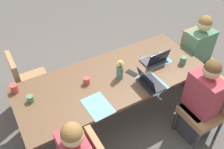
{
  "coord_description": "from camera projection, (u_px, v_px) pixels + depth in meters",
  "views": [
    {
      "loc": [
        1.11,
        1.94,
        2.78
      ],
      "look_at": [
        0.0,
        0.0,
        0.79
      ],
      "focal_mm": 39.35,
      "sensor_mm": 36.0,
      "label": 1
    }
  ],
  "objects": [
    {
      "name": "ground_plane",
      "position": [
        112.0,
        116.0,
        3.52
      ],
      "size": [
        10.0,
        10.0,
        0.0
      ],
      "primitive_type": "plane",
      "color": "#4C4742"
    },
    {
      "name": "dining_table",
      "position": [
        112.0,
        82.0,
        3.07
      ],
      "size": [
        2.37,
        0.97,
        0.74
      ],
      "color": "brown",
      "rests_on": "ground_plane"
    },
    {
      "name": "chair_head_left_left_near",
      "position": [
        195.0,
        54.0,
        3.79
      ],
      "size": [
        0.44,
        0.44,
        0.9
      ],
      "color": "olive",
      "rests_on": "ground_plane"
    },
    {
      "name": "person_head_left_left_near",
      "position": [
        196.0,
        56.0,
        3.7
      ],
      "size": [
        0.4,
        0.36,
        1.19
      ],
      "color": "#2D2D33",
      "rests_on": "ground_plane"
    },
    {
      "name": "chair_far_left_far",
      "position": [
        207.0,
        106.0,
        2.99
      ],
      "size": [
        0.44,
        0.44,
        0.9
      ],
      "color": "olive",
      "rests_on": "ground_plane"
    },
    {
      "name": "person_far_left_far",
      "position": [
        200.0,
        104.0,
        2.99
      ],
      "size": [
        0.36,
        0.4,
        1.19
      ],
      "color": "#2D2D33",
      "rests_on": "ground_plane"
    },
    {
      "name": "chair_near_right_near",
      "position": [
        27.0,
        79.0,
        3.35
      ],
      "size": [
        0.44,
        0.44,
        0.9
      ],
      "color": "olive",
      "rests_on": "ground_plane"
    },
    {
      "name": "flower_vase",
      "position": [
        120.0,
        68.0,
        2.93
      ],
      "size": [
        0.1,
        0.09,
        0.28
      ],
      "color": "#4C6B60",
      "rests_on": "dining_table"
    },
    {
      "name": "placemat_head_left_left_near",
      "position": [
        156.0,
        60.0,
        3.27
      ],
      "size": [
        0.38,
        0.28,
        0.0
      ],
      "primitive_type": "cube",
      "rotation": [
        0.0,
        0.0,
        -0.07
      ],
      "color": "slate",
      "rests_on": "dining_table"
    },
    {
      "name": "placemat_far_left_mid",
      "position": [
        98.0,
        106.0,
        2.68
      ],
      "size": [
        0.28,
        0.37,
        0.0
      ],
      "primitive_type": "cube",
      "rotation": [
        0.0,
        0.0,
        -1.52
      ],
      "color": "slate",
      "rests_on": "dining_table"
    },
    {
      "name": "placemat_far_left_far",
      "position": [
        152.0,
        83.0,
        2.95
      ],
      "size": [
        0.28,
        0.38,
        0.0
      ],
      "primitive_type": "cube",
      "rotation": [
        0.0,
        0.0,
        -1.5
      ],
      "color": "slate",
      "rests_on": "dining_table"
    },
    {
      "name": "laptop_far_left_far",
      "position": [
        149.0,
        83.0,
        2.89
      ],
      "size": [
        0.22,
        0.32,
        0.21
      ],
      "color": "black",
      "rests_on": "dining_table"
    },
    {
      "name": "laptop_head_left_left_near",
      "position": [
        155.0,
        60.0,
        3.21
      ],
      "size": [
        0.32,
        0.22,
        0.21
      ],
      "color": "#38383D",
      "rests_on": "dining_table"
    },
    {
      "name": "coffee_mug_near_left",
      "position": [
        30.0,
        99.0,
        2.7
      ],
      "size": [
        0.07,
        0.07,
        0.08
      ],
      "primitive_type": "cylinder",
      "color": "#47704C",
      "rests_on": "dining_table"
    },
    {
      "name": "coffee_mug_near_right",
      "position": [
        183.0,
        60.0,
        3.19
      ],
      "size": [
        0.08,
        0.08,
        0.11
      ],
      "primitive_type": "cylinder",
      "color": "#47704C",
      "rests_on": "dining_table"
    },
    {
      "name": "coffee_mug_centre_left",
      "position": [
        14.0,
        88.0,
        2.8
      ],
      "size": [
        0.09,
        0.09,
        0.11
      ],
      "primitive_type": "cylinder",
      "color": "#AD3D38",
      "rests_on": "dining_table"
    },
    {
      "name": "coffee_mug_centre_right",
      "position": [
        86.0,
        81.0,
        2.91
      ],
      "size": [
        0.08,
        0.08,
        0.09
      ],
      "primitive_type": "cylinder",
      "color": "#AD3D38",
      "rests_on": "dining_table"
    },
    {
      "name": "phone_black",
      "position": [
        132.0,
        73.0,
        3.08
      ],
      "size": [
        0.12,
        0.17,
        0.01
      ],
      "primitive_type": "cube",
      "rotation": [
        0.0,
        0.0,
        1.9
      ],
      "color": "black",
      "rests_on": "dining_table"
    }
  ]
}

